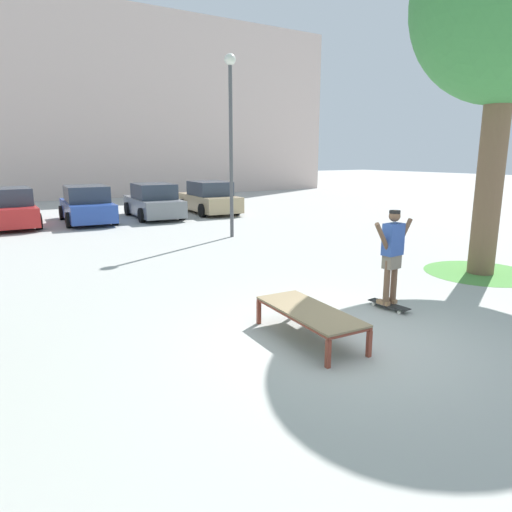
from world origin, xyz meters
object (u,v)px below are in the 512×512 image
tree_near_right (509,4)px  light_post (231,120)px  car_red (9,209)px  skate_box (309,313)px  skater (392,251)px  skateboard (389,305)px  car_tan (209,199)px  car_grey (154,202)px  car_blue (87,206)px

tree_near_right → light_post: (-2.55, 7.41, -1.97)m
tree_near_right → light_post: bearing=109.0°
car_red → light_post: light_post is taller
skate_box → light_post: 9.67m
skate_box → skater: 2.21m
skate_box → skateboard: skate_box is taller
skate_box → tree_near_right: tree_near_right is taller
car_tan → car_grey: bearing=-176.0°
car_blue → light_post: (3.36, -6.16, 3.13)m
skateboard → car_tan: size_ratio=0.19×
skateboard → skater: skater is taller
tree_near_right → car_tan: (-0.27, 13.71, -5.11)m
skate_box → car_tan: car_tan is taller
skater → skate_box: bearing=-171.3°
car_blue → skate_box: bearing=-90.0°
car_grey → car_tan: same height
tree_near_right → car_tan: 14.63m
skater → car_grey: skater is taller
tree_near_right → car_red: bearing=122.1°
skate_box → skater: (2.08, 0.32, 0.66)m
skate_box → car_tan: (5.64, 14.70, 0.28)m
tree_near_right → skater: bearing=-170.1°
tree_near_right → car_red: (-8.73, 13.90, -5.11)m
car_grey → car_tan: size_ratio=1.00×
skate_box → car_grey: car_grey is taller
car_red → car_tan: 8.46m
skate_box → tree_near_right: (5.91, 0.98, 5.39)m
car_tan → tree_near_right: bearing=-88.9°
skate_box → skater: skater is taller
skate_box → car_grey: 14.77m
skate_box → tree_near_right: bearing=9.5°
tree_near_right → car_blue: tree_near_right is taller
skateboard → light_post: size_ratio=0.14×
car_tan → car_red: bearing=178.7°
skate_box → car_blue: (-0.00, 14.56, 0.28)m
skate_box → car_tan: size_ratio=0.45×
car_tan → light_post: 7.39m
car_grey → light_post: light_post is taller
light_post → car_tan: bearing=70.1°
car_red → tree_near_right: bearing=-57.9°
car_grey → skater: bearing=-93.0°
skater → car_grey: bearing=87.0°
tree_near_right → car_blue: size_ratio=1.85×
skateboard → tree_near_right: (3.83, 0.67, 5.72)m
car_red → car_tan: same height
skate_box → car_grey: (2.82, 14.50, 0.28)m
skateboard → car_red: size_ratio=0.19×
light_post → car_red: bearing=133.6°
skate_box → skateboard: 2.13m
skate_box → car_grey: size_ratio=0.45×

